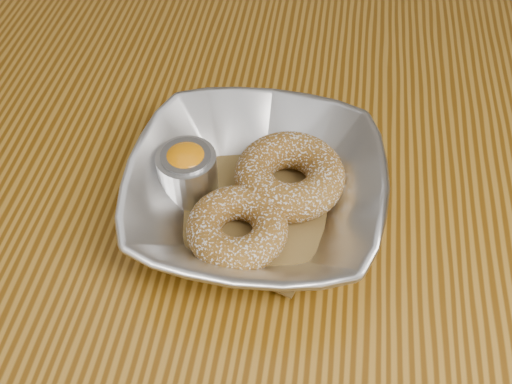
# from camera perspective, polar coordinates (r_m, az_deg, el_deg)

# --- Properties ---
(table) EXTENTS (1.20, 0.80, 0.75)m
(table) POSITION_cam_1_polar(r_m,az_deg,el_deg) (0.66, -3.09, -6.21)
(table) COLOR brown
(table) RESTS_ON ground_plane
(serving_bowl) EXTENTS (0.23, 0.23, 0.06)m
(serving_bowl) POSITION_cam_1_polar(r_m,az_deg,el_deg) (0.54, -0.00, -0.10)
(serving_bowl) COLOR silver
(serving_bowl) RESTS_ON table
(parchment) EXTENTS (0.19, 0.19, 0.00)m
(parchment) POSITION_cam_1_polar(r_m,az_deg,el_deg) (0.56, -0.00, -1.40)
(parchment) COLOR brown
(parchment) RESTS_ON table
(donut_back) EXTENTS (0.11, 0.11, 0.04)m
(donut_back) POSITION_cam_1_polar(r_m,az_deg,el_deg) (0.56, 3.23, 1.57)
(donut_back) COLOR brown
(donut_back) RESTS_ON parchment
(donut_front) EXTENTS (0.09, 0.09, 0.03)m
(donut_front) POSITION_cam_1_polar(r_m,az_deg,el_deg) (0.52, -1.79, -3.47)
(donut_front) COLOR brown
(donut_front) RESTS_ON parchment
(ramekin) EXTENTS (0.06, 0.06, 0.05)m
(ramekin) POSITION_cam_1_polar(r_m,az_deg,el_deg) (0.56, -6.55, 2.05)
(ramekin) COLOR silver
(ramekin) RESTS_ON table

